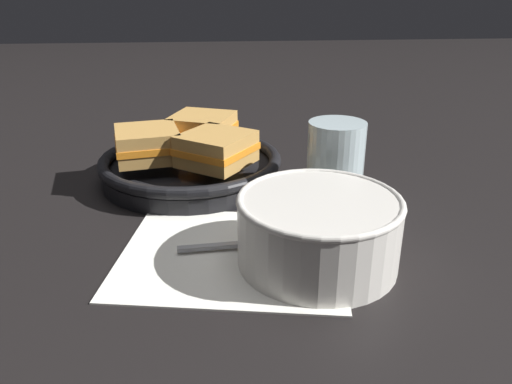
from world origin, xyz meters
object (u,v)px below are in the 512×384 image
at_px(spoon, 267,242).
at_px(sandwich_near_left, 147,144).
at_px(drinking_glass, 335,164).
at_px(skillet, 191,167).
at_px(sandwich_near_right, 218,149).
at_px(sandwich_far_left, 202,129).
at_px(soup_bowl, 319,227).

relative_size(spoon, sandwich_near_left, 1.33).
relative_size(spoon, drinking_glass, 1.27).
relative_size(skillet, sandwich_near_right, 2.14).
bearing_deg(sandwich_far_left, skillet, -107.50).
xyz_separation_m(sandwich_near_right, drinking_glass, (0.16, -0.06, -0.01)).
distance_m(spoon, sandwich_far_left, 0.30).
bearing_deg(spoon, sandwich_near_right, 101.72).
xyz_separation_m(sandwich_far_left, drinking_glass, (0.18, -0.17, -0.01)).
xyz_separation_m(soup_bowl, sandwich_near_left, (-0.21, 0.25, 0.02)).
relative_size(spoon, sandwich_far_left, 1.21).
distance_m(sandwich_near_left, sandwich_far_left, 0.11).
bearing_deg(skillet, spoon, -67.44).
bearing_deg(skillet, drinking_glass, -27.92).
height_order(skillet, drinking_glass, drinking_glass).
relative_size(sandwich_near_right, drinking_glass, 1.13).
height_order(soup_bowl, sandwich_near_right, sandwich_near_right).
bearing_deg(skillet, sandwich_near_right, -47.50).
bearing_deg(sandwich_far_left, soup_bowl, -68.70).
relative_size(sandwich_near_left, sandwich_far_left, 0.91).
relative_size(skillet, sandwich_far_left, 2.30).
bearing_deg(soup_bowl, spoon, 143.98).
relative_size(sandwich_near_right, sandwich_far_left, 1.07).
relative_size(sandwich_near_left, sandwich_near_right, 0.84).
xyz_separation_m(sandwich_near_left, drinking_glass, (0.26, -0.09, -0.01)).
height_order(skillet, sandwich_far_left, sandwich_far_left).
bearing_deg(drinking_glass, sandwich_near_left, 160.56).
relative_size(soup_bowl, sandwich_far_left, 1.46).
xyz_separation_m(soup_bowl, spoon, (-0.05, 0.04, -0.04)).
height_order(spoon, skillet, skillet).
bearing_deg(sandwich_near_left, soup_bowl, -50.34).
height_order(spoon, sandwich_near_right, sandwich_near_right).
distance_m(spoon, drinking_glass, 0.17).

